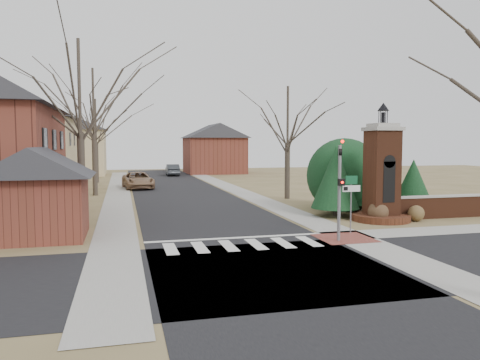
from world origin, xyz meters
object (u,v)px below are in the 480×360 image
object	(u,v)px
brick_gate_monument	(382,182)
distant_car	(172,170)
sign_post	(351,193)
pickup_truck	(138,180)
traffic_signal_pole	(340,182)

from	to	relation	value
brick_gate_monument	distant_car	size ratio (longest dim) A/B	1.42
sign_post	pickup_truck	bearing A→B (deg)	109.66
brick_gate_monument	pickup_truck	bearing A→B (deg)	119.23
brick_gate_monument	distant_car	world-z (taller)	brick_gate_monument
pickup_truck	distant_car	size ratio (longest dim) A/B	1.22
traffic_signal_pole	sign_post	distance (m)	2.02
sign_post	brick_gate_monument	xyz separation A→B (m)	(3.41, 3.01, 0.22)
brick_gate_monument	sign_post	bearing A→B (deg)	-138.58
distant_car	pickup_truck	bearing A→B (deg)	74.27
sign_post	pickup_truck	xyz separation A→B (m)	(-8.99, 25.17, -1.17)
traffic_signal_pole	sign_post	size ratio (longest dim) A/B	1.64
sign_post	brick_gate_monument	world-z (taller)	brick_gate_monument
brick_gate_monument	distant_car	bearing A→B (deg)	100.76
traffic_signal_pole	pickup_truck	size ratio (longest dim) A/B	0.81
traffic_signal_pole	distant_car	xyz separation A→B (m)	(-2.70, 43.34, -1.83)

